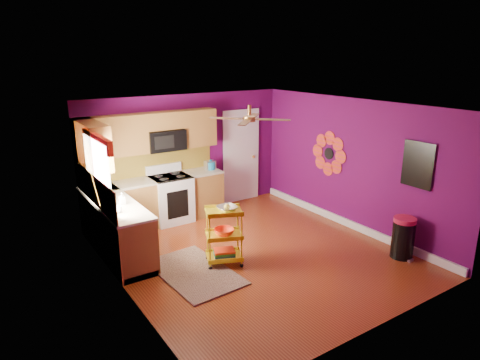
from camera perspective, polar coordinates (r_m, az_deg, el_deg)
ground at (r=7.42m, az=2.05°, el=-9.76°), size 5.00×5.00×0.00m
room_envelope at (r=6.87m, az=2.37°, el=2.61°), size 4.54×5.04×2.52m
lower_cabinets at (r=8.16m, az=-13.26°, el=-4.38°), size 2.81×2.31×0.94m
electric_range at (r=8.73m, az=-9.23°, el=-2.40°), size 0.76×0.66×1.13m
upper_cabinetry at (r=8.15m, az=-14.09°, el=5.54°), size 2.80×2.30×1.26m
left_window at (r=6.83m, az=-18.51°, el=2.58°), size 0.08×1.35×1.08m
panel_door at (r=9.71m, az=0.12°, el=3.08°), size 0.95×0.11×2.15m
right_wall_art at (r=8.15m, az=16.45°, el=2.80°), size 0.04×2.74×1.04m
ceiling_fan at (r=6.89m, az=1.27°, el=8.23°), size 1.01×1.01×0.26m
shag_rug at (r=6.85m, az=-6.09°, el=-12.11°), size 1.08×1.67×0.02m
rolling_cart at (r=6.87m, az=-2.06°, el=-7.16°), size 0.68×0.60×1.02m
trash_can at (r=7.64m, az=20.92°, el=-7.20°), size 0.41×0.43×0.70m
teal_kettle at (r=8.99m, az=-3.91°, el=1.94°), size 0.18×0.18×0.21m
toaster at (r=9.02m, az=-4.03°, el=2.02°), size 0.22×0.15×0.18m
soap_bottle_a at (r=7.15m, az=-15.46°, el=-2.41°), size 0.09×0.09×0.19m
soap_bottle_b at (r=7.55m, az=-17.56°, el=-1.69°), size 0.13×0.13×0.17m
counter_dish at (r=7.87m, az=-17.57°, el=-1.38°), size 0.23×0.23×0.06m
counter_cup at (r=6.81m, az=-15.98°, el=-3.81°), size 0.13×0.13×0.10m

